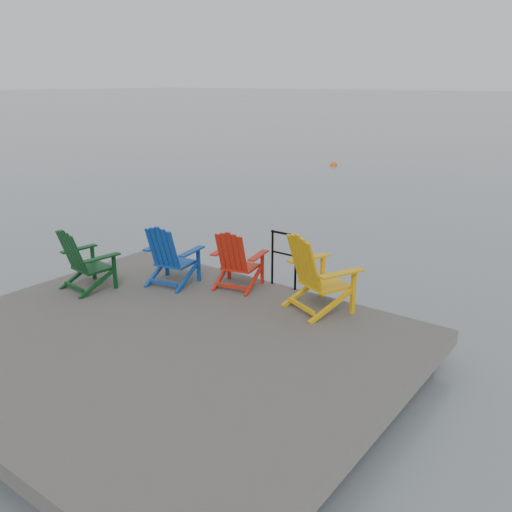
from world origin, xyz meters
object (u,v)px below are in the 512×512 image
Objects in this scene: chair_red at (237,259)px; chair_yellow at (317,272)px; chair_blue at (170,255)px; buoy_b at (334,166)px; handrail at (284,254)px; chair_green at (84,259)px.

chair_yellow is (1.45, -0.01, 0.09)m from chair_red.
buoy_b is at bearing 99.52° from chair_blue.
handrail is 0.94× the size of chair_red.
chair_yellow is at bearing 29.71° from chair_green.
chair_blue is at bearing 51.78° from chair_green.
chair_blue is (-1.51, -0.99, -0.04)m from handrail.
buoy_b is (-7.21, 14.80, -1.04)m from handrail.
chair_green is at bearing -154.20° from chair_red.
chair_green is at bearing -141.54° from handrail.
handrail is 0.74m from chair_red.
chair_yellow reaches higher than chair_green.
chair_green reaches higher than handrail.
buoy_b is at bearing 101.23° from chair_red.
chair_blue is 0.88× the size of chair_yellow.
chair_blue is at bearing -70.14° from buoy_b.
chair_green is at bearing -144.71° from chair_blue.
chair_yellow reaches higher than buoy_b.
chair_red is 0.84× the size of chair_yellow.
chair_blue reaches higher than chair_green.
chair_green is 2.37m from chair_red.
chair_yellow reaches higher than chair_blue.
chair_red is 16.68m from buoy_b.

